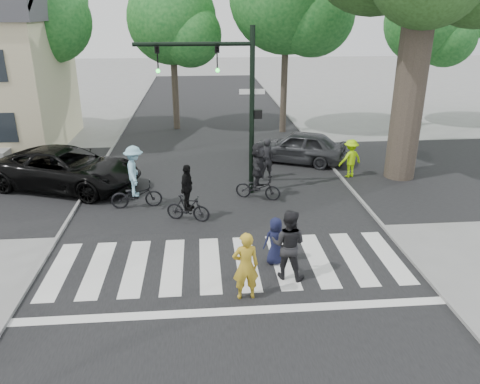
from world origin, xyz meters
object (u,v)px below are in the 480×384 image
(pedestrian_woman, at_px, (246,266))
(cyclist_left, at_px, (135,182))
(car_suv, at_px, (67,169))
(car_grey, at_px, (298,147))
(pedestrian_child, at_px, (275,241))
(traffic_signal, at_px, (228,89))
(pedestrian_adult, at_px, (288,244))
(cyclist_right, at_px, (258,174))
(cyclist_mid, at_px, (188,198))

(pedestrian_woman, distance_m, cyclist_left, 6.66)
(pedestrian_woman, bearing_deg, car_suv, -57.41)
(car_grey, bearing_deg, car_suv, -51.17)
(pedestrian_child, bearing_deg, traffic_signal, -89.95)
(pedestrian_adult, relative_size, cyclist_right, 0.88)
(pedestrian_child, distance_m, car_grey, 9.22)
(pedestrian_child, xyz_separation_m, cyclist_mid, (-2.41, 2.97, 0.12))
(car_suv, height_order, car_grey, car_suv)
(cyclist_mid, bearing_deg, pedestrian_child, -50.98)
(cyclist_mid, height_order, cyclist_right, cyclist_right)
(cyclist_left, height_order, car_suv, cyclist_left)
(pedestrian_adult, bearing_deg, pedestrian_child, -51.31)
(pedestrian_adult, distance_m, car_suv, 10.18)
(pedestrian_adult, relative_size, cyclist_mid, 0.97)
(pedestrian_woman, relative_size, pedestrian_adult, 0.93)
(cyclist_mid, distance_m, car_grey, 7.65)
(cyclist_left, bearing_deg, car_suv, 142.99)
(car_suv, bearing_deg, pedestrian_adult, -113.75)
(pedestrian_child, height_order, cyclist_mid, cyclist_mid)
(cyclist_right, relative_size, car_suv, 0.37)
(pedestrian_woman, bearing_deg, car_grey, -112.81)
(cyclist_left, height_order, cyclist_right, cyclist_left)
(pedestrian_child, distance_m, car_suv, 9.53)
(cyclist_left, xyz_separation_m, cyclist_mid, (1.80, -1.27, -0.17))
(pedestrian_child, height_order, cyclist_right, cyclist_right)
(pedestrian_adult, height_order, cyclist_mid, cyclist_mid)
(cyclist_left, height_order, car_grey, cyclist_left)
(cyclist_mid, distance_m, car_suv, 5.78)
(traffic_signal, distance_m, cyclist_right, 3.19)
(cyclist_right, bearing_deg, cyclist_mid, -146.02)
(traffic_signal, xyz_separation_m, pedestrian_woman, (-0.04, -6.86, -3.04))
(pedestrian_woman, xyz_separation_m, cyclist_mid, (-1.44, 4.55, -0.08))
(cyclist_mid, bearing_deg, pedestrian_adult, -54.80)
(pedestrian_child, xyz_separation_m, car_grey, (2.44, 8.89, 0.06))
(cyclist_right, bearing_deg, pedestrian_woman, -99.67)
(cyclist_left, bearing_deg, pedestrian_child, -45.18)
(car_grey, bearing_deg, cyclist_left, -30.89)
(traffic_signal, height_order, cyclist_mid, traffic_signal)
(pedestrian_woman, distance_m, cyclist_mid, 4.78)
(cyclist_left, distance_m, cyclist_mid, 2.21)
(pedestrian_child, relative_size, car_suv, 0.23)
(cyclist_right, xyz_separation_m, car_suv, (-7.17, 1.73, -0.15))
(pedestrian_child, relative_size, car_grey, 0.31)
(pedestrian_child, xyz_separation_m, cyclist_right, (0.10, 4.66, 0.28))
(pedestrian_woman, relative_size, car_grey, 0.41)
(cyclist_right, relative_size, car_grey, 0.50)
(cyclist_left, bearing_deg, pedestrian_adult, -48.39)
(pedestrian_adult, bearing_deg, traffic_signal, -56.35)
(car_suv, xyz_separation_m, car_grey, (9.50, 2.50, -0.06))
(car_grey, bearing_deg, cyclist_right, -4.81)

